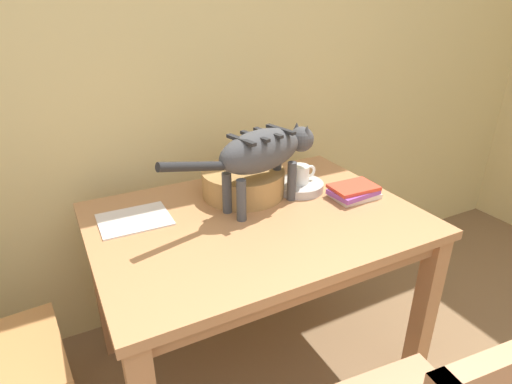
% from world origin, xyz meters
% --- Properties ---
extents(wall_rear, '(5.18, 0.11, 2.50)m').
position_xyz_m(wall_rear, '(-0.00, 2.15, 1.25)').
color(wall_rear, '#DBC680').
rests_on(wall_rear, ground_plane).
extents(dining_table, '(1.20, 0.87, 0.74)m').
position_xyz_m(dining_table, '(0.08, 1.55, 0.65)').
color(dining_table, '#B57D4E').
rests_on(dining_table, ground_plane).
extents(cat, '(0.69, 0.24, 0.31)m').
position_xyz_m(cat, '(0.15, 1.62, 0.96)').
color(cat, '#454547').
rests_on(cat, dining_table).
extents(saucer_bowl, '(0.21, 0.21, 0.04)m').
position_xyz_m(saucer_bowl, '(0.35, 1.67, 0.76)').
color(saucer_bowl, '#B9B4AE').
rests_on(saucer_bowl, dining_table).
extents(coffee_mug, '(0.12, 0.08, 0.08)m').
position_xyz_m(coffee_mug, '(0.36, 1.67, 0.82)').
color(coffee_mug, white).
rests_on(coffee_mug, saucer_bowl).
extents(magazine, '(0.26, 0.21, 0.01)m').
position_xyz_m(magazine, '(-0.33, 1.73, 0.75)').
color(magazine, silver).
rests_on(magazine, dining_table).
extents(book_stack, '(0.20, 0.15, 0.05)m').
position_xyz_m(book_stack, '(0.51, 1.51, 0.77)').
color(book_stack, silver).
rests_on(book_stack, dining_table).
extents(wicker_basket, '(0.34, 0.34, 0.11)m').
position_xyz_m(wicker_basket, '(0.12, 1.74, 0.80)').
color(wicker_basket, '#A87E47').
rests_on(wicker_basket, dining_table).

